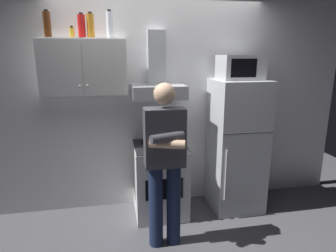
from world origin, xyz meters
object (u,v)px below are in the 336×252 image
bottle_rum_dark (47,25)px  bottle_spice_jar (72,33)px  microwave (240,67)px  bottle_liquor_amber (91,26)px  bottle_vodka_clear (110,25)px  bottle_soda_red (82,26)px  upper_cabinet (84,67)px  range_hood (158,80)px  stove_oven (160,179)px  refrigerator (236,146)px  person_standing (165,161)px  cooking_pot (173,141)px

bottle_rum_dark → bottle_spice_jar: bearing=-6.2°
microwave → bottle_liquor_amber: bearing=176.3°
bottle_vodka_clear → bottle_soda_red: size_ratio=1.13×
upper_cabinet → bottle_spice_jar: bearing=170.4°
range_hood → bottle_rum_dark: 1.28m
stove_oven → bottle_spice_jar: bearing=171.0°
bottle_vodka_clear → bottle_rum_dark: bearing=173.7°
refrigerator → microwave: size_ratio=3.33×
range_hood → bottle_liquor_amber: (-0.71, 0.00, 0.58)m
refrigerator → microwave: bearing=90.9°
bottle_vodka_clear → bottle_liquor_amber: bearing=171.9°
microwave → bottle_vodka_clear: bottle_vodka_clear is taller
upper_cabinet → range_hood: range_hood is taller
upper_cabinet → range_hood: (0.80, 0.00, -0.15)m
upper_cabinet → stove_oven: 1.55m
stove_oven → bottle_soda_red: (-0.80, 0.14, 1.74)m
person_standing → bottle_spice_jar: size_ratio=13.21×
cooking_pot → bottle_soda_red: 1.56m
microwave → bottle_spice_jar: bearing=176.2°
person_standing → bottle_soda_red: bearing=135.1°
range_hood → cooking_pot: bearing=-62.1°
stove_oven → bottle_soda_red: size_ratio=3.44×
range_hood → bottle_liquor_amber: 0.91m
refrigerator → person_standing: bearing=-148.8°
bottle_spice_jar → range_hood: bearing=-1.0°
microwave → bottle_rum_dark: bearing=175.9°
bottle_soda_red → stove_oven: bearing=-9.8°
person_standing → bottle_rum_dark: (-1.09, 0.77, 1.28)m
bottle_liquor_amber → bottle_soda_red: (-0.09, 0.01, -0.00)m
bottle_spice_jar → stove_oven: bearing=-9.0°
microwave → cooking_pot: bearing=-170.4°
microwave → stove_oven: bearing=-178.8°
cooking_pot → bottle_soda_red: size_ratio=1.22×
cooking_pot → bottle_soda_red: bearing=164.6°
stove_oven → microwave: microwave is taller
bottle_spice_jar → bottle_vodka_clear: bearing=-6.3°
range_hood → bottle_soda_red: (-0.80, 0.01, 0.57)m
stove_oven → microwave: bearing=1.2°
person_standing → bottle_rum_dark: 1.85m
microwave → bottle_soda_red: size_ratio=1.89×
microwave → range_hood: bearing=173.5°
stove_oven → bottle_soda_red: bearing=170.2°
person_standing → bottle_vodka_clear: bottle_vodka_clear is taller
microwave → bottle_liquor_amber: bottle_liquor_amber is taller
stove_oven → bottle_spice_jar: 1.90m
cooking_pot → bottle_liquor_amber: bottle_liquor_amber is taller
person_standing → bottle_liquor_amber: (-0.66, 0.73, 1.27)m
microwave → bottle_rum_dark: 2.14m
upper_cabinet → person_standing: upper_cabinet is taller
stove_oven → bottle_vodka_clear: size_ratio=3.05×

